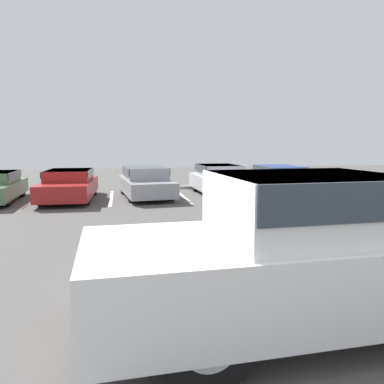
{
  "coord_description": "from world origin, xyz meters",
  "views": [
    {
      "loc": [
        -1.58,
        -3.93,
        2.21
      ],
      "look_at": [
        0.17,
        5.16,
        1.0
      ],
      "focal_mm": 35.0,
      "sensor_mm": 36.0,
      "label": 1
    }
  ],
  "objects_px": {
    "pickup_truck": "(327,252)",
    "parked_sedan_b": "(69,184)",
    "parked_sedan_d": "(218,179)",
    "parked_sedan_c": "(145,181)",
    "parked_sedan_e": "(279,179)",
    "wheel_stop_curb": "(199,187)"
  },
  "relations": [
    {
      "from": "pickup_truck",
      "to": "parked_sedan_b",
      "type": "height_order",
      "value": "pickup_truck"
    },
    {
      "from": "parked_sedan_d",
      "to": "pickup_truck",
      "type": "bearing_deg",
      "value": -9.43
    },
    {
      "from": "parked_sedan_d",
      "to": "parked_sedan_c",
      "type": "bearing_deg",
      "value": -87.93
    },
    {
      "from": "parked_sedan_c",
      "to": "parked_sedan_e",
      "type": "height_order",
      "value": "parked_sedan_c"
    },
    {
      "from": "parked_sedan_b",
      "to": "wheel_stop_curb",
      "type": "distance_m",
      "value": 6.36
    },
    {
      "from": "pickup_truck",
      "to": "parked_sedan_d",
      "type": "distance_m",
      "value": 11.79
    },
    {
      "from": "parked_sedan_b",
      "to": "parked_sedan_e",
      "type": "height_order",
      "value": "parked_sedan_e"
    },
    {
      "from": "parked_sedan_b",
      "to": "parked_sedan_d",
      "type": "distance_m",
      "value": 6.15
    },
    {
      "from": "parked_sedan_b",
      "to": "parked_sedan_c",
      "type": "height_order",
      "value": "parked_sedan_c"
    },
    {
      "from": "parked_sedan_e",
      "to": "parked_sedan_b",
      "type": "bearing_deg",
      "value": -85.96
    },
    {
      "from": "parked_sedan_d",
      "to": "parked_sedan_e",
      "type": "relative_size",
      "value": 0.89
    },
    {
      "from": "parked_sedan_d",
      "to": "parked_sedan_e",
      "type": "bearing_deg",
      "value": 88.08
    },
    {
      "from": "parked_sedan_e",
      "to": "wheel_stop_curb",
      "type": "xyz_separation_m",
      "value": [
        -3.2,
        2.29,
        -0.57
      ]
    },
    {
      "from": "parked_sedan_b",
      "to": "parked_sedan_c",
      "type": "distance_m",
      "value": 2.99
    },
    {
      "from": "pickup_truck",
      "to": "parked_sedan_d",
      "type": "xyz_separation_m",
      "value": [
        1.75,
        11.66,
        -0.24
      ]
    },
    {
      "from": "pickup_truck",
      "to": "parked_sedan_c",
      "type": "xyz_separation_m",
      "value": [
        -1.4,
        11.49,
        -0.27
      ]
    },
    {
      "from": "wheel_stop_curb",
      "to": "parked_sedan_e",
      "type": "bearing_deg",
      "value": -35.64
    },
    {
      "from": "parked_sedan_d",
      "to": "parked_sedan_e",
      "type": "xyz_separation_m",
      "value": [
        2.8,
        -0.05,
        -0.04
      ]
    },
    {
      "from": "parked_sedan_b",
      "to": "parked_sedan_c",
      "type": "relative_size",
      "value": 0.99
    },
    {
      "from": "pickup_truck",
      "to": "parked_sedan_b",
      "type": "distance_m",
      "value": 12.04
    },
    {
      "from": "parked_sedan_d",
      "to": "wheel_stop_curb",
      "type": "distance_m",
      "value": 2.36
    },
    {
      "from": "pickup_truck",
      "to": "parked_sedan_e",
      "type": "xyz_separation_m",
      "value": [
        4.55,
        11.61,
        -0.28
      ]
    }
  ]
}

